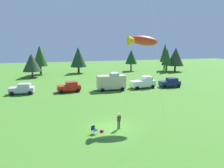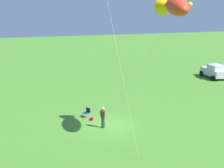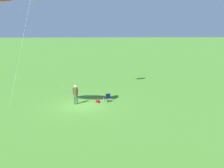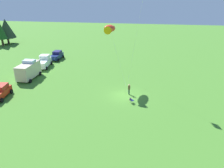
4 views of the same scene
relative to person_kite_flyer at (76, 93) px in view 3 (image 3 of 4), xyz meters
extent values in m
plane|color=#437C29|center=(-0.52, 0.58, -1.02)|extent=(160.00, 160.00, 0.00)
cylinder|color=#3C5641|center=(0.10, 0.05, -0.60)|extent=(0.14, 0.14, 0.85)
cylinder|color=#3C5641|center=(-0.10, -0.04, -0.60)|extent=(0.14, 0.14, 0.85)
cylinder|color=#4A3D21|center=(0.00, 0.00, 0.14)|extent=(0.45, 0.45, 0.62)
sphere|color=tan|center=(0.00, 0.00, 0.60)|extent=(0.24, 0.24, 0.24)
cylinder|color=#4A3D21|center=(0.20, 0.04, 0.17)|extent=(0.17, 0.15, 0.56)
cylinder|color=#4A3D21|center=(-0.15, -0.14, 0.17)|extent=(0.12, 0.12, 0.55)
cube|color=#131B51|center=(-2.78, -0.64, -0.60)|extent=(0.66, 0.66, 0.04)
cube|color=#131B51|center=(-2.89, -0.45, -0.40)|extent=(0.43, 0.28, 0.40)
cylinder|color=#A5A8AD|center=(-2.49, -0.72, -0.81)|extent=(0.03, 0.03, 0.42)
cylinder|color=#A5A8AD|center=(-2.85, -0.93, -0.81)|extent=(0.03, 0.03, 0.42)
cylinder|color=#A5A8AD|center=(-2.70, -0.36, -0.81)|extent=(0.03, 0.03, 0.42)
cylinder|color=#A5A8AD|center=(-3.06, -0.57, -0.81)|extent=(0.03, 0.03, 0.42)
cube|color=#BD0726|center=(-1.95, -0.41, -0.91)|extent=(0.39, 0.37, 0.22)
cylinder|color=silver|center=(2.19, 1.91, 3.67)|extent=(4.08, 3.55, 9.37)
cylinder|color=#4C3823|center=(0.16, 0.14, -1.02)|extent=(0.04, 0.04, 0.01)
cylinder|color=silver|center=(4.01, -0.47, 6.55)|extent=(3.45, 2.14, 15.14)
cylinder|color=#4C3823|center=(5.73, 0.59, -1.02)|extent=(0.04, 0.04, 0.01)
camera|label=1|loc=(-6.32, -21.29, 8.29)|focal=35.00mm
camera|label=2|loc=(22.17, -6.88, 8.32)|focal=50.00mm
camera|label=3|loc=(-2.56, 26.89, 6.90)|focal=50.00mm
camera|label=4|loc=(-30.69, -2.03, 13.88)|focal=35.00mm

